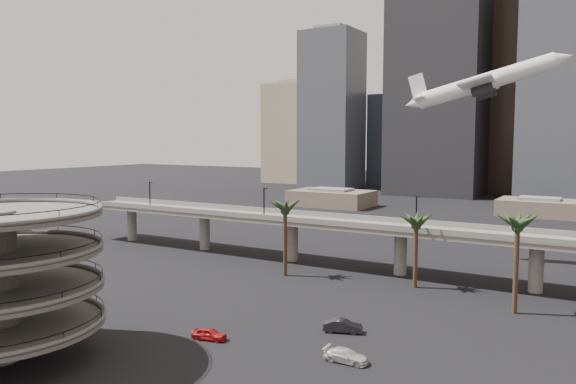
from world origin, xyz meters
The scene contains 9 objects.
ground centered at (0.00, 0.00, 0.00)m, with size 700.00×700.00×0.00m, color black.
overpass centered at (0.00, 55.00, 7.34)m, with size 130.00×9.30×14.70m.
palm_trees centered at (21.48, 47.47, 11.30)m, with size 54.40×18.40×14.00m.
low_buildings centered at (6.89, 142.30, 2.86)m, with size 135.00×27.50×6.80m.
skyline centered at (15.11, 217.08, 43.28)m, with size 269.00×86.00×118.41m.
airborne_jet centered at (20.37, 72.99, 34.36)m, with size 30.68×27.34×11.16m.
car_a centered at (2.51, 12.49, 0.72)m, with size 1.71×4.25×1.45m, color red.
car_b centered at (15.09, 22.99, 0.80)m, with size 1.69×4.85×1.60m, color black.
car_c centered at (19.42, 14.71, 0.71)m, with size 1.99×4.91×1.42m, color beige.
Camera 1 is at (43.96, -38.28, 23.85)m, focal length 35.00 mm.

